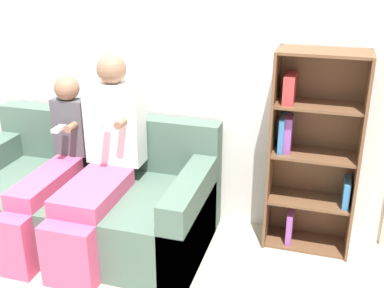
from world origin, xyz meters
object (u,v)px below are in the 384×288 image
at_px(couch, 87,201).
at_px(adult_seated, 101,159).
at_px(child_seated, 49,168).
at_px(bookshelf, 311,151).

height_order(couch, adult_seated, adult_seated).
height_order(adult_seated, child_seated, adult_seated).
bearing_deg(couch, child_seated, -151.23).
distance_m(adult_seated, child_seated, 0.38).
relative_size(couch, adult_seated, 1.35).
distance_m(couch, adult_seated, 0.41).
bearing_deg(child_seated, bookshelf, 15.49).
bearing_deg(bookshelf, adult_seated, -162.47).
relative_size(adult_seated, child_seated, 1.16).
relative_size(child_seated, bookshelf, 0.82).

